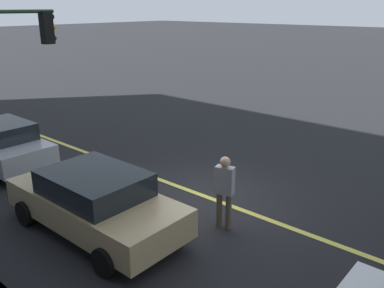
# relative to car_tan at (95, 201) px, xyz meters

# --- Properties ---
(ground) EXTENTS (200.00, 200.00, 0.00)m
(ground) POSITION_rel_car_tan_xyz_m (-0.86, -2.99, -0.76)
(ground) COLOR black
(lane_stripe_center) EXTENTS (80.00, 0.16, 0.01)m
(lane_stripe_center) POSITION_rel_car_tan_xyz_m (-0.86, -2.99, -0.75)
(lane_stripe_center) COLOR #D8CC4C
(lane_stripe_center) RESTS_ON ground
(car_tan) EXTENTS (4.50, 2.04, 1.47)m
(car_tan) POSITION_rel_car_tan_xyz_m (0.00, 0.00, 0.00)
(car_tan) COLOR tan
(car_tan) RESTS_ON ground
(pedestrian_with_backpack) EXTENTS (0.46, 0.43, 1.76)m
(pedestrian_with_backpack) POSITION_rel_car_tan_xyz_m (-2.12, -2.02, 0.28)
(pedestrian_with_backpack) COLOR brown
(pedestrian_with_backpack) RESTS_ON ground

